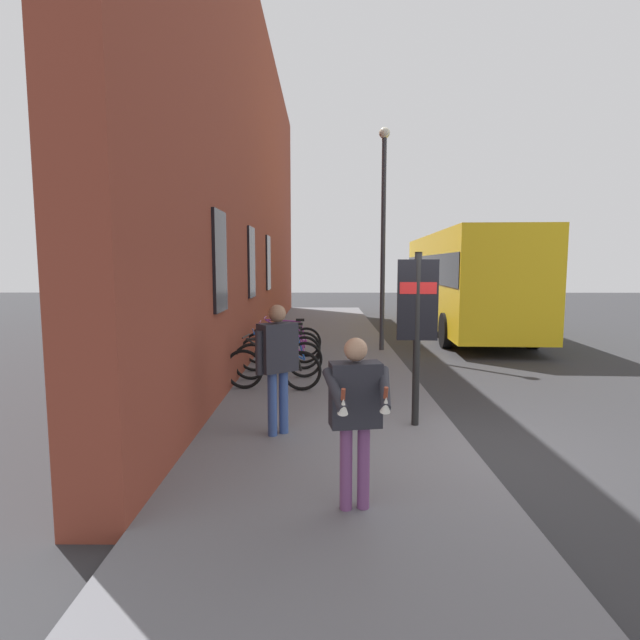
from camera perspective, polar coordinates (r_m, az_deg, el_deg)
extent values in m
plane|color=#2D2D30|center=(12.52, 13.50, -4.66)|extent=(60.00, 60.00, 0.00)
cube|color=slate|center=(14.16, 0.72, -2.97)|extent=(24.00, 3.50, 0.12)
cube|color=brown|center=(15.27, -7.27, 14.91)|extent=(22.00, 0.60, 9.28)
cube|color=black|center=(8.14, -11.36, 6.56)|extent=(0.90, 0.06, 1.60)
cube|color=black|center=(11.59, -7.84, 6.52)|extent=(0.90, 0.06, 1.60)
cube|color=black|center=(15.06, -5.93, 6.50)|extent=(0.90, 0.06, 1.60)
torus|color=black|center=(9.13, -8.68, -5.56)|extent=(0.14, 0.72, 0.72)
torus|color=black|center=(8.91, -2.12, -5.78)|extent=(0.14, 0.72, 0.72)
cylinder|color=black|center=(8.95, -5.30, -3.96)|extent=(0.15, 1.01, 0.58)
cylinder|color=black|center=(8.92, -5.79, -2.37)|extent=(0.13, 0.85, 0.09)
cylinder|color=black|center=(8.87, -2.61, -4.19)|extent=(0.06, 0.19, 0.51)
cube|color=black|center=(8.84, -3.10, -2.33)|extent=(0.12, 0.21, 0.06)
cylinder|color=black|center=(9.02, -8.43, -1.83)|extent=(0.48, 0.08, 0.02)
torus|color=black|center=(9.82, -7.85, -4.70)|extent=(0.19, 0.72, 0.72)
torus|color=black|center=(9.92, -1.76, -4.54)|extent=(0.19, 0.72, 0.72)
cylinder|color=#1E4CA5|center=(9.81, -4.66, -3.05)|extent=(0.22, 1.01, 0.58)
cylinder|color=#1E4CA5|center=(9.76, -5.11, -1.61)|extent=(0.19, 0.84, 0.09)
cylinder|color=#1E4CA5|center=(9.86, -2.19, -3.12)|extent=(0.07, 0.19, 0.51)
cube|color=black|center=(9.81, -2.63, -1.47)|extent=(0.14, 0.22, 0.06)
cylinder|color=#1E4CA5|center=(9.73, -7.61, -1.23)|extent=(0.48, 0.11, 0.02)
torus|color=black|center=(10.58, -7.45, -3.90)|extent=(0.20, 0.72, 0.72)
torus|color=black|center=(10.69, -1.81, -3.74)|extent=(0.20, 0.72, 0.72)
cylinder|color=#8C338C|center=(10.58, -4.49, -2.36)|extent=(0.23, 1.00, 0.58)
cylinder|color=#8C338C|center=(10.53, -4.91, -1.02)|extent=(0.20, 0.84, 0.09)
cylinder|color=#8C338C|center=(10.64, -2.21, -2.43)|extent=(0.07, 0.19, 0.51)
cube|color=black|center=(10.58, -2.62, -0.89)|extent=(0.14, 0.22, 0.06)
cylinder|color=#8C338C|center=(10.49, -7.22, -0.67)|extent=(0.48, 0.12, 0.02)
torus|color=black|center=(11.37, -7.04, -3.18)|extent=(0.10, 0.72, 0.72)
torus|color=black|center=(11.34, -1.73, -3.16)|extent=(0.10, 0.72, 0.72)
cylinder|color=#8C338C|center=(11.30, -4.27, -1.80)|extent=(0.09, 1.02, 0.58)
cylinder|color=#8C338C|center=(11.27, -4.67, -0.54)|extent=(0.08, 0.85, 0.09)
cylinder|color=#8C338C|center=(11.30, -2.12, -1.91)|extent=(0.05, 0.19, 0.51)
cube|color=black|center=(11.26, -2.51, -0.45)|extent=(0.11, 0.20, 0.06)
cylinder|color=#8C338C|center=(11.28, -6.83, -0.17)|extent=(0.48, 0.05, 0.02)
torus|color=black|center=(12.22, -6.49, -2.51)|extent=(0.06, 0.72, 0.72)
torus|color=black|center=(12.14, -1.56, -2.52)|extent=(0.06, 0.72, 0.72)
cylinder|color=#8C338C|center=(12.13, -3.92, -1.23)|extent=(0.04, 1.02, 0.58)
cylinder|color=#8C338C|center=(12.10, -4.29, -0.06)|extent=(0.04, 0.85, 0.09)
cylinder|color=#8C338C|center=(12.11, -1.92, -1.35)|extent=(0.04, 0.18, 0.51)
cube|color=black|center=(12.08, -2.28, 0.01)|extent=(0.10, 0.20, 0.06)
cylinder|color=#8C338C|center=(12.14, -6.29, 0.29)|extent=(0.48, 0.03, 0.02)
cylinder|color=black|center=(7.00, 10.97, -2.25)|extent=(0.10, 0.10, 2.40)
cube|color=black|center=(6.94, 11.06, 2.25)|extent=(0.12, 0.55, 1.10)
cube|color=red|center=(6.93, 11.09, 3.61)|extent=(0.12, 0.50, 0.16)
cube|color=yellow|center=(17.98, 16.03, 4.50)|extent=(10.62, 3.04, 3.00)
cube|color=black|center=(17.98, 16.06, 5.65)|extent=(10.41, 3.07, 0.90)
cylinder|color=black|center=(15.19, 23.06, -1.17)|extent=(1.01, 0.30, 1.00)
cylinder|color=black|center=(14.56, 14.13, -1.16)|extent=(1.01, 0.30, 1.00)
cylinder|color=black|center=(21.60, 17.08, 1.15)|extent=(1.01, 0.30, 1.00)
cylinder|color=black|center=(21.16, 10.76, 1.21)|extent=(1.01, 0.30, 1.00)
cylinder|color=#334C8C|center=(6.73, -4.17, -9.28)|extent=(0.12, 0.12, 0.84)
cylinder|color=#334C8C|center=(6.64, -5.45, -9.51)|extent=(0.12, 0.12, 0.84)
cube|color=#26262D|center=(6.52, -4.87, -3.13)|extent=(0.50, 0.54, 0.63)
sphere|color=#8C664C|center=(6.46, -4.90, 0.74)|extent=(0.23, 0.23, 0.23)
cylinder|color=#26262D|center=(6.68, -2.87, -3.25)|extent=(0.10, 0.10, 0.56)
cylinder|color=#26262D|center=(6.38, -6.95, -3.73)|extent=(0.10, 0.10, 0.56)
cylinder|color=#723F72|center=(4.78, 4.97, -16.34)|extent=(0.11, 0.11, 0.78)
cylinder|color=#723F72|center=(4.75, 2.98, -16.48)|extent=(0.11, 0.11, 0.78)
cube|color=#26262D|center=(4.54, 4.05, -8.45)|extent=(0.29, 0.48, 0.58)
sphere|color=tan|center=(4.46, 4.09, -3.37)|extent=(0.21, 0.21, 0.21)
cylinder|color=#26262D|center=(4.40, 7.37, -7.68)|extent=(0.42, 0.12, 0.33)
cone|color=white|center=(4.25, 7.49, -9.52)|extent=(0.14, 0.11, 0.16)
cylinder|color=brown|center=(4.23, 7.51, -8.22)|extent=(0.07, 0.04, 0.11)
cylinder|color=#26262D|center=(4.31, 1.70, -7.94)|extent=(0.42, 0.23, 0.33)
cone|color=white|center=(4.17, 2.65, -9.79)|extent=(0.14, 0.11, 0.16)
cylinder|color=brown|center=(4.15, 2.66, -8.46)|extent=(0.07, 0.04, 0.11)
cylinder|color=#333338|center=(13.09, 7.19, 8.34)|extent=(0.12, 0.12, 5.39)
sphere|color=silver|center=(13.48, 7.37, 20.39)|extent=(0.28, 0.28, 0.28)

